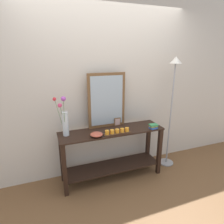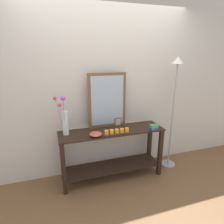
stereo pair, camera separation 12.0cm
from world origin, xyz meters
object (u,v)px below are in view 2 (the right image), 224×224
(decorative_bowl, at_px, (96,134))
(book_stack, at_px, (154,127))
(mirror_leaning, at_px, (107,101))
(picture_frame_small, at_px, (118,122))
(candle_tray, at_px, (117,132))
(floor_lamp, at_px, (174,96))
(console_table, at_px, (112,149))
(tall_vase_left, at_px, (64,119))

(decorative_bowl, height_order, book_stack, book_stack)
(mirror_leaning, xyz_separation_m, picture_frame_small, (0.16, -0.02, -0.34))
(mirror_leaning, height_order, book_stack, mirror_leaning)
(mirror_leaning, relative_size, candle_tray, 2.05)
(decorative_bowl, height_order, floor_lamp, floor_lamp)
(mirror_leaning, relative_size, decorative_bowl, 4.79)
(candle_tray, relative_size, floor_lamp, 0.22)
(mirror_leaning, bearing_deg, console_table, -84.37)
(console_table, height_order, floor_lamp, floor_lamp)
(decorative_bowl, relative_size, book_stack, 1.32)
(console_table, bearing_deg, floor_lamp, 1.30)
(console_table, xyz_separation_m, tall_vase_left, (-0.65, 0.05, 0.53))
(candle_tray, bearing_deg, tall_vase_left, 164.87)
(book_stack, bearing_deg, console_table, 166.57)
(console_table, relative_size, decorative_bowl, 9.03)
(candle_tray, bearing_deg, floor_lamp, 8.97)
(candle_tray, height_order, floor_lamp, floor_lamp)
(candle_tray, xyz_separation_m, picture_frame_small, (0.12, 0.28, 0.03))
(tall_vase_left, xyz_separation_m, picture_frame_small, (0.79, 0.10, -0.16))
(candle_tray, bearing_deg, console_table, 101.71)
(tall_vase_left, bearing_deg, console_table, -4.37)
(mirror_leaning, relative_size, book_stack, 6.34)
(tall_vase_left, xyz_separation_m, decorative_bowl, (0.38, -0.18, -0.19))
(console_table, bearing_deg, tall_vase_left, 175.63)
(tall_vase_left, height_order, candle_tray, tall_vase_left)
(floor_lamp, bearing_deg, book_stack, -158.54)
(mirror_leaning, xyz_separation_m, tall_vase_left, (-0.63, -0.13, -0.18))
(picture_frame_small, height_order, book_stack, picture_frame_small)
(console_table, height_order, tall_vase_left, tall_vase_left)
(tall_vase_left, relative_size, decorative_bowl, 3.33)
(mirror_leaning, distance_m, tall_vase_left, 0.67)
(picture_frame_small, distance_m, floor_lamp, 0.96)
(tall_vase_left, distance_m, decorative_bowl, 0.46)
(picture_frame_small, bearing_deg, tall_vase_left, -172.75)
(decorative_bowl, distance_m, book_stack, 0.87)
(tall_vase_left, xyz_separation_m, floor_lamp, (1.67, -0.03, 0.21))
(tall_vase_left, bearing_deg, mirror_leaning, 11.24)
(mirror_leaning, bearing_deg, floor_lamp, -8.34)
(console_table, relative_size, tall_vase_left, 2.72)
(tall_vase_left, bearing_deg, book_stack, -8.77)
(tall_vase_left, height_order, decorative_bowl, tall_vase_left)
(mirror_leaning, height_order, floor_lamp, floor_lamp)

